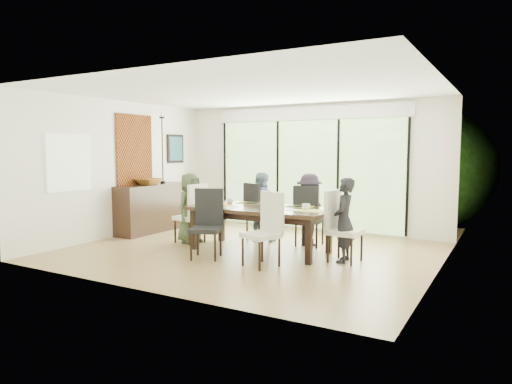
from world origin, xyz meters
The scene contains 62 objects.
floor centered at (0.00, 0.00, -0.01)m, with size 6.00×5.00×0.01m, color brown.
ceiling centered at (0.00, 0.00, 2.71)m, with size 6.00×5.00×0.01m, color white.
wall_back centered at (0.00, 2.51, 1.35)m, with size 6.00×0.02×2.70m, color white.
wall_front centered at (0.00, -2.51, 1.35)m, with size 6.00×0.02×2.70m, color beige.
wall_left centered at (-3.01, 0.00, 1.35)m, with size 0.02×5.00×2.70m, color silver.
wall_right centered at (3.01, 0.00, 1.35)m, with size 0.02×5.00×2.70m, color beige.
glass_doors centered at (0.00, 2.47, 1.20)m, with size 4.20×0.02×2.30m, color #598C3F.
blinds_header centered at (0.00, 2.46, 2.50)m, with size 4.40×0.06×0.28m, color white.
mullion_a centered at (-2.10, 2.46, 1.20)m, with size 0.05×0.04×2.30m, color black.
mullion_b centered at (-0.70, 2.46, 1.20)m, with size 0.05×0.04×2.30m, color black.
mullion_c centered at (0.70, 2.46, 1.20)m, with size 0.05×0.04×2.30m, color black.
mullion_d centered at (2.10, 2.46, 1.20)m, with size 0.05×0.04×2.30m, color black.
side_window centered at (-2.97, -1.20, 1.50)m, with size 0.02×0.90×1.00m, color #8CAD7F.
deck centered at (0.00, 3.40, -0.05)m, with size 6.00×1.80×0.10m, color #512F22.
rail_top centered at (0.00, 4.20, 0.55)m, with size 6.00×0.08×0.06m, color #533123.
foliage_left centered at (-1.80, 5.20, 1.44)m, with size 3.20×3.20×3.20m, color #14380F.
foliage_mid centered at (0.40, 5.80, 1.80)m, with size 4.00×4.00×4.00m, color #14380F.
foliage_right centered at (2.20, 5.00, 1.26)m, with size 2.80×2.80×2.80m, color #14380F.
foliage_far centered at (-0.60, 6.50, 1.62)m, with size 3.60×3.60×3.60m, color #14380F.
table_top centered at (0.15, 0.12, 0.73)m, with size 2.43×1.11×0.06m, color black.
table_apron centered at (0.15, 0.12, 0.64)m, with size 2.23×0.91×0.10m, color black.
table_leg_fl centered at (-0.93, -0.31, 0.35)m, with size 0.09×0.09×0.70m, color black.
table_leg_fr centered at (1.23, -0.31, 0.35)m, with size 0.09×0.09×0.70m, color black.
table_leg_bl centered at (-0.93, 0.55, 0.35)m, with size 0.09×0.09×0.70m, color black.
table_leg_br centered at (1.23, 0.55, 0.35)m, with size 0.09×0.09×0.70m, color black.
chair_left_end centered at (-1.35, 0.12, 0.56)m, with size 0.47×0.47×1.11m, color white, non-canonical shape.
chair_right_end centered at (1.65, 0.12, 0.56)m, with size 0.47×0.47×1.11m, color white, non-canonical shape.
chair_far_left centered at (-0.30, 0.97, 0.56)m, with size 0.47×0.47×1.11m, color black, non-canonical shape.
chair_far_right centered at (0.70, 0.97, 0.56)m, with size 0.47×0.47×1.11m, color black, non-canonical shape.
chair_near_left centered at (-0.35, -0.75, 0.56)m, with size 0.47×0.47×1.11m, color black, non-canonical shape.
chair_near_right centered at (0.65, -0.75, 0.56)m, with size 0.47×0.47×1.11m, color silver, non-canonical shape.
person_left_end centered at (-1.33, 0.12, 0.65)m, with size 0.61×0.38×1.31m, color #3C4A31.
person_right_end centered at (1.63, 0.12, 0.65)m, with size 0.61×0.38×1.31m, color black.
person_far_left centered at (-0.30, 0.95, 0.65)m, with size 0.61×0.38×1.31m, color #7490A8.
person_far_right centered at (0.70, 0.95, 0.65)m, with size 0.61×0.38×1.31m, color #241C2A.
placemat_left centered at (-0.80, 0.12, 0.76)m, with size 0.45×0.32×0.01m, color #74A73B.
placemat_right centered at (1.10, 0.12, 0.76)m, with size 0.45×0.32×0.01m, color #AFC646.
placemat_far_l centered at (-0.30, 0.52, 0.76)m, with size 0.45×0.32×0.01m, color #90A73B.
placemat_far_r centered at (0.70, 0.52, 0.76)m, with size 0.45×0.32×0.01m, color #8AAB3D.
placemat_paper centered at (-0.40, -0.18, 0.76)m, with size 0.45×0.32×0.01m, color white.
tablet_far_l centered at (-0.20, 0.47, 0.77)m, with size 0.26×0.18×0.01m, color black.
tablet_far_r centered at (0.65, 0.47, 0.77)m, with size 0.24×0.17×0.01m, color black.
papers centered at (0.85, 0.07, 0.76)m, with size 0.30×0.22×0.00m, color white.
platter_base centered at (-0.40, -0.18, 0.78)m, with size 0.26×0.26×0.02m, color white.
platter_snacks centered at (-0.40, -0.18, 0.80)m, with size 0.20×0.20×0.01m, color orange.
vase centered at (0.20, 0.17, 0.82)m, with size 0.08×0.08×0.12m, color silver.
hyacinth_stems centered at (0.20, 0.17, 0.94)m, with size 0.04×0.04×0.16m, color #337226.
hyacinth_blooms centered at (0.20, 0.17, 1.04)m, with size 0.11×0.11×0.11m, color #4B48B5.
laptop centered at (-0.70, 0.02, 0.77)m, with size 0.33×0.21×0.03m, color silver.
cup_a centered at (-0.55, 0.27, 0.81)m, with size 0.13×0.13×0.10m, color white.
cup_b centered at (0.30, 0.02, 0.81)m, with size 0.10×0.10×0.09m, color white.
cup_c centered at (0.95, 0.22, 0.81)m, with size 0.13×0.13×0.10m, color white.
book centered at (0.40, 0.17, 0.77)m, with size 0.17×0.23×0.02m, color white.
sideboard centered at (-2.76, 0.66, 0.50)m, with size 0.50×1.78×1.00m, color black.
bowl centered at (-2.76, 0.56, 1.07)m, with size 0.53×0.53×0.13m, color brown.
candlestick_base centered at (-2.76, 1.01, 1.02)m, with size 0.11×0.11×0.04m, color black.
candlestick_shaft centered at (-2.76, 1.01, 1.73)m, with size 0.03×0.03×1.39m, color black.
candlestick_pan centered at (-2.76, 1.01, 2.42)m, with size 0.11×0.11×0.03m, color black.
candle centered at (-2.76, 1.01, 2.48)m, with size 0.04×0.04×0.11m, color silver.
tapestry centered at (-2.97, 0.40, 1.70)m, with size 0.02×1.00×1.50m, color #8D3E14.
art_frame centered at (-2.97, 1.70, 1.75)m, with size 0.03×0.55×0.65m, color black.
art_canvas centered at (-2.95, 1.70, 1.75)m, with size 0.01×0.45×0.55m, color #1B4858.
Camera 1 is at (3.88, -6.58, 1.74)m, focal length 32.00 mm.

